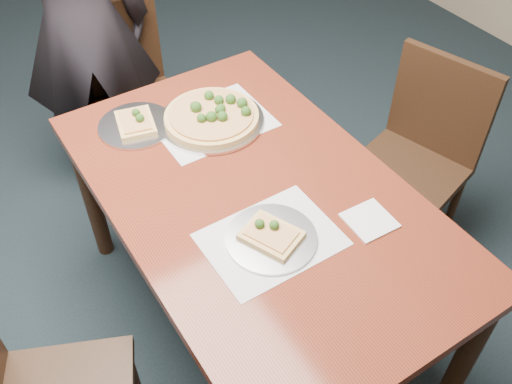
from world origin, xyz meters
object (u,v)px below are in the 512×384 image
chair_right (419,152)px  slice_plate_far (136,124)px  chair_far (131,90)px  dining_table (256,211)px  diner (80,25)px  slice_plate_near (271,236)px  pizza_pan (212,116)px

chair_right → slice_plate_far: 1.16m
chair_right → slice_plate_far: chair_right is taller
chair_far → chair_right: same height
dining_table → chair_right: 0.84m
dining_table → diner: 1.19m
dining_table → diner: diner is taller
chair_right → diner: 1.53m
diner → slice_plate_near: size_ratio=6.10×
pizza_pan → slice_plate_near: pizza_pan is taller
dining_table → pizza_pan: (0.07, 0.40, 0.12)m
chair_right → diner: size_ratio=0.53×
dining_table → chair_far: chair_far is taller
pizza_pan → chair_far: bearing=95.8°
dining_table → diner: size_ratio=0.88×
chair_right → pizza_pan: 0.89m
slice_plate_near → slice_plate_far: same height
diner → slice_plate_near: diner is taller
chair_far → pizza_pan: 0.73m
slice_plate_near → slice_plate_far: 0.73m
pizza_pan → slice_plate_far: size_ratio=1.39×
chair_right → chair_far: bearing=-157.8°
chair_right → slice_plate_near: (-0.90, -0.22, 0.25)m
chair_right → slice_plate_far: bearing=-132.3°
dining_table → pizza_pan: bearing=80.8°
diner → slice_plate_far: 0.64m
pizza_pan → slice_plate_near: 0.61m
chair_right → dining_table: bearing=-104.0°
dining_table → diner: (-0.15, 1.17, 0.20)m
dining_table → chair_far: size_ratio=1.65×
chair_far → slice_plate_far: chair_far is taller
dining_table → diner: bearing=97.2°
chair_far → slice_plate_far: bearing=-106.5°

